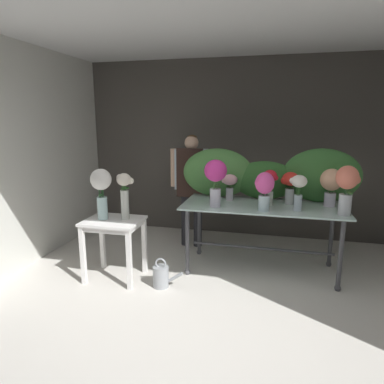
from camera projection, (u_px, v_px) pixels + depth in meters
name	position (u px, v px, depth m)	size (l,w,h in m)	color
ground_plane	(217.00, 272.00, 4.21)	(7.07, 7.07, 0.00)	silver
wall_back	(235.00, 149.00, 5.44)	(4.96, 0.12, 2.79)	#4C4742
wall_left	(35.00, 155.00, 4.49)	(0.12, 3.33, 2.79)	silver
ceiling_slab	(221.00, 25.00, 3.61)	(5.08, 3.33, 0.12)	silver
display_table_glass	(262.00, 215.00, 4.12)	(1.92, 0.86, 0.85)	silver
side_table_white	(114.00, 229.00, 3.94)	(0.65, 0.53, 0.72)	white
florist	(191.00, 178.00, 4.90)	(0.63, 0.24, 1.64)	#232328
foliage_backdrop	(271.00, 176.00, 4.30)	(2.22, 0.30, 0.67)	#477F3D
vase_blush_freesia	(230.00, 184.00, 4.26)	(0.20, 0.19, 0.34)	silver
vase_peach_tulips	(331.00, 184.00, 3.97)	(0.25, 0.25, 0.45)	silver
vase_magenta_ranunculus	(216.00, 177.00, 3.92)	(0.26, 0.26, 0.56)	silver
vase_crimson_roses	(270.00, 184.00, 4.01)	(0.18, 0.16, 0.43)	silver
vase_ivory_carnations	(298.00, 189.00, 3.78)	(0.19, 0.17, 0.41)	silver
vase_fuchsia_anemones	(264.00, 188.00, 3.77)	(0.22, 0.21, 0.44)	silver
vase_scarlet_lilies	(290.00, 184.00, 4.07)	(0.23, 0.20, 0.39)	silver
vase_coral_stock	(347.00, 186.00, 3.58)	(0.26, 0.23, 0.54)	silver
vase_white_roses_tall	(101.00, 187.00, 3.86)	(0.24, 0.24, 0.59)	silver
vase_cream_lisianthus_tall	(125.00, 192.00, 3.87)	(0.20, 0.16, 0.54)	silver
watering_can	(161.00, 276.00, 3.82)	(0.35, 0.18, 0.34)	#999EA3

